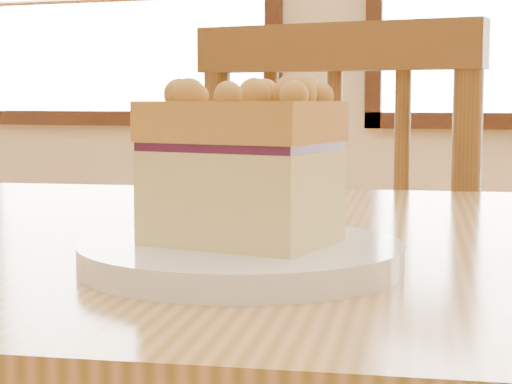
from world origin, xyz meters
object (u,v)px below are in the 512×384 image
plate (242,257)px  cafe_chair_main (369,342)px  cake_slice (243,162)px  cafe_table_main (198,352)px

plate → cafe_chair_main: bearing=94.7°
plate → cake_slice: size_ratio=1.65×
cafe_table_main → plate: bearing=-66.1°
cafe_chair_main → plate: bearing=102.2°
plate → cake_slice: cake_slice is taller
cafe_table_main → plate: plate is taller
cafe_chair_main → plate: (0.06, -0.76, 0.27)m
cafe_table_main → plate: size_ratio=5.62×
cafe_chair_main → cafe_table_main: bearing=94.7°
cafe_table_main → cafe_chair_main: cafe_chair_main is taller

